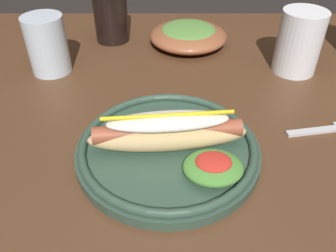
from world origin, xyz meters
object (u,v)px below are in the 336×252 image
at_px(fork, 329,129).
at_px(extra_cup, 299,42).
at_px(hot_dog_plate, 170,145).
at_px(side_bowl, 188,35).
at_px(water_cup, 47,45).
at_px(soda_cup, 110,11).

height_order(fork, extra_cup, extra_cup).
xyz_separation_m(hot_dog_plate, fork, (0.25, 0.06, -0.02)).
xyz_separation_m(hot_dog_plate, side_bowl, (0.04, 0.37, 0.00)).
relative_size(fork, extra_cup, 0.99).
bearing_deg(side_bowl, fork, -56.29).
relative_size(hot_dog_plate, water_cup, 2.36).
distance_m(fork, extra_cup, 0.21).
relative_size(extra_cup, side_bowl, 0.70).
bearing_deg(water_cup, fork, -21.67).
height_order(hot_dog_plate, extra_cup, extra_cup).
distance_m(hot_dog_plate, extra_cup, 0.36).
xyz_separation_m(water_cup, extra_cup, (0.49, 0.00, 0.00)).
distance_m(extra_cup, side_bowl, 0.24).
distance_m(fork, side_bowl, 0.38).
xyz_separation_m(fork, water_cup, (-0.49, 0.20, 0.05)).
height_order(fork, side_bowl, side_bowl).
bearing_deg(side_bowl, hot_dog_plate, -96.54).
bearing_deg(soda_cup, side_bowl, -9.05).
relative_size(soda_cup, side_bowl, 0.78).
bearing_deg(extra_cup, soda_cup, 159.05).
bearing_deg(extra_cup, water_cup, -179.86).
height_order(fork, soda_cup, soda_cup).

